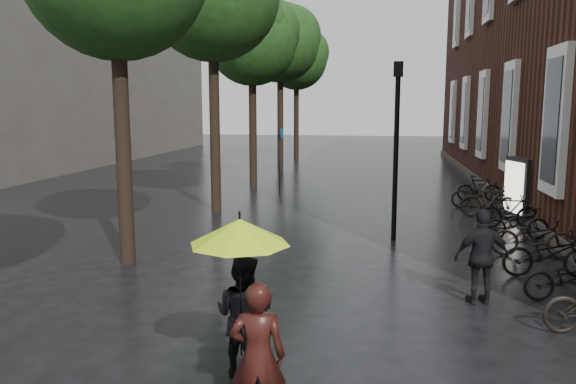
% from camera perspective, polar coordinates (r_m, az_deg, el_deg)
% --- Properties ---
extents(bg_building, '(16.00, 30.00, 14.00)m').
position_cam_1_polar(bg_building, '(39.76, -27.24, 13.07)').
color(bg_building, '#47423D').
rests_on(bg_building, ground).
extents(street_trees, '(4.33, 34.03, 8.91)m').
position_cam_1_polar(street_trees, '(20.86, -5.51, 16.93)').
color(street_trees, black).
rests_on(street_trees, ground).
extents(person_burgundy, '(0.64, 0.47, 1.61)m').
position_cam_1_polar(person_burgundy, '(6.04, -3.10, -16.38)').
color(person_burgundy, black).
rests_on(person_burgundy, ground).
extents(person_black, '(0.89, 0.78, 1.56)m').
position_cam_1_polar(person_black, '(7.18, -4.61, -12.38)').
color(person_black, black).
rests_on(person_black, ground).
extents(lime_umbrella, '(1.13, 1.13, 1.66)m').
position_cam_1_polar(lime_umbrella, '(6.17, -4.93, -4.05)').
color(lime_umbrella, black).
rests_on(lime_umbrella, ground).
extents(pedestrian_walking, '(1.03, 0.63, 1.64)m').
position_cam_1_polar(pedestrian_walking, '(10.16, 19.10, -6.23)').
color(pedestrian_walking, black).
rests_on(pedestrian_walking, ground).
extents(parked_bicycles, '(2.02, 12.63, 1.03)m').
position_cam_1_polar(parked_bicycles, '(15.00, 22.16, -3.05)').
color(parked_bicycles, black).
rests_on(parked_bicycles, ground).
extents(ad_lightbox, '(0.28, 1.22, 1.84)m').
position_cam_1_polar(ad_lightbox, '(17.98, 22.35, 0.31)').
color(ad_lightbox, black).
rests_on(ad_lightbox, ground).
extents(lamp_post, '(0.23, 0.23, 4.42)m').
position_cam_1_polar(lamp_post, '(14.11, 10.96, 5.84)').
color(lamp_post, black).
rests_on(lamp_post, ground).
extents(cycle_sign, '(0.13, 0.46, 2.52)m').
position_cam_1_polar(cycle_sign, '(21.89, -0.76, 4.33)').
color(cycle_sign, '#262628').
rests_on(cycle_sign, ground).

